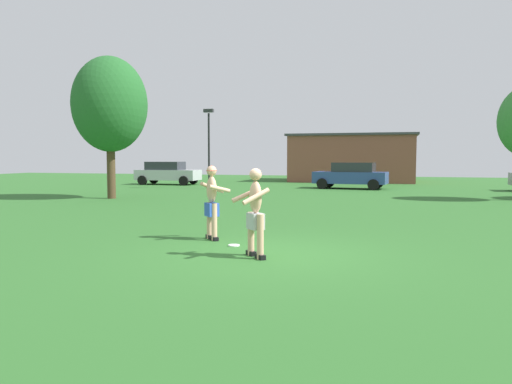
{
  "coord_description": "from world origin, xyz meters",
  "views": [
    {
      "loc": [
        2.36,
        -9.28,
        1.93
      ],
      "look_at": [
        -0.95,
        2.42,
        1.05
      ],
      "focal_mm": 34.41,
      "sensor_mm": 36.0,
      "label": 1
    }
  ],
  "objects_px": {
    "frisbee": "(234,245)",
    "lamp_post": "(209,139)",
    "tree_behind_players": "(110,105)",
    "player_in_gray": "(255,211)",
    "player_with_cap": "(212,199)",
    "car_blue_mid_lot": "(351,175)",
    "car_silver_near_post": "(167,173)"
  },
  "relations": [
    {
      "from": "player_with_cap",
      "to": "car_blue_mid_lot",
      "type": "bearing_deg",
      "value": 85.33
    },
    {
      "from": "player_with_cap",
      "to": "tree_behind_players",
      "type": "bearing_deg",
      "value": 132.45
    },
    {
      "from": "tree_behind_players",
      "to": "car_silver_near_post",
      "type": "bearing_deg",
      "value": 103.03
    },
    {
      "from": "player_with_cap",
      "to": "car_silver_near_post",
      "type": "bearing_deg",
      "value": 118.53
    },
    {
      "from": "player_with_cap",
      "to": "frisbee",
      "type": "relative_size",
      "value": 6.91
    },
    {
      "from": "car_blue_mid_lot",
      "to": "car_silver_near_post",
      "type": "bearing_deg",
      "value": 175.24
    },
    {
      "from": "player_with_cap",
      "to": "lamp_post",
      "type": "bearing_deg",
      "value": 111.44
    },
    {
      "from": "car_silver_near_post",
      "to": "car_blue_mid_lot",
      "type": "height_order",
      "value": "same"
    },
    {
      "from": "player_with_cap",
      "to": "tree_behind_players",
      "type": "relative_size",
      "value": 0.27
    },
    {
      "from": "player_in_gray",
      "to": "lamp_post",
      "type": "relative_size",
      "value": 0.36
    },
    {
      "from": "player_with_cap",
      "to": "tree_behind_players",
      "type": "distance_m",
      "value": 13.03
    },
    {
      "from": "lamp_post",
      "to": "tree_behind_players",
      "type": "distance_m",
      "value": 7.89
    },
    {
      "from": "frisbee",
      "to": "car_silver_near_post",
      "type": "height_order",
      "value": "car_silver_near_post"
    },
    {
      "from": "car_silver_near_post",
      "to": "frisbee",
      "type": "bearing_deg",
      "value": -60.64
    },
    {
      "from": "car_blue_mid_lot",
      "to": "player_in_gray",
      "type": "bearing_deg",
      "value": -90.16
    },
    {
      "from": "lamp_post",
      "to": "tree_behind_players",
      "type": "xyz_separation_m",
      "value": [
        -1.89,
        -7.55,
        1.3
      ]
    },
    {
      "from": "player_in_gray",
      "to": "tree_behind_players",
      "type": "height_order",
      "value": "tree_behind_players"
    },
    {
      "from": "player_with_cap",
      "to": "lamp_post",
      "type": "distance_m",
      "value": 18.21
    },
    {
      "from": "car_blue_mid_lot",
      "to": "lamp_post",
      "type": "height_order",
      "value": "lamp_post"
    },
    {
      "from": "player_in_gray",
      "to": "frisbee",
      "type": "height_order",
      "value": "player_in_gray"
    },
    {
      "from": "player_with_cap",
      "to": "frisbee",
      "type": "bearing_deg",
      "value": -40.7
    },
    {
      "from": "frisbee",
      "to": "tree_behind_players",
      "type": "bearing_deg",
      "value": 132.95
    },
    {
      "from": "player_with_cap",
      "to": "lamp_post",
      "type": "xyz_separation_m",
      "value": [
        -6.61,
        16.85,
        2.03
      ]
    },
    {
      "from": "tree_behind_players",
      "to": "frisbee",
      "type": "bearing_deg",
      "value": -47.05
    },
    {
      "from": "player_in_gray",
      "to": "car_blue_mid_lot",
      "type": "relative_size",
      "value": 0.38
    },
    {
      "from": "frisbee",
      "to": "car_blue_mid_lot",
      "type": "bearing_deg",
      "value": 87.62
    },
    {
      "from": "lamp_post",
      "to": "player_with_cap",
      "type": "bearing_deg",
      "value": -68.56
    },
    {
      "from": "player_with_cap",
      "to": "frisbee",
      "type": "distance_m",
      "value": 1.36
    },
    {
      "from": "car_silver_near_post",
      "to": "lamp_post",
      "type": "xyz_separation_m",
      "value": [
        4.45,
        -3.51,
        2.16
      ]
    },
    {
      "from": "player_in_gray",
      "to": "lamp_post",
      "type": "bearing_deg",
      "value": 113.71
    },
    {
      "from": "car_blue_mid_lot",
      "to": "tree_behind_players",
      "type": "distance_m",
      "value": 14.62
    },
    {
      "from": "frisbee",
      "to": "lamp_post",
      "type": "bearing_deg",
      "value": 112.83
    }
  ]
}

